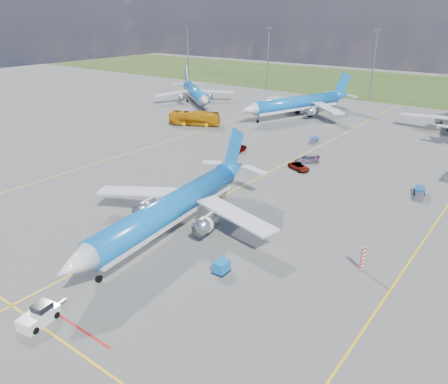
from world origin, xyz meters
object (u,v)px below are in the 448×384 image
Objects in this scene: service_car_b at (299,167)px; warning_post at (363,258)px; bg_jet_nw at (196,103)px; pushback_tug at (40,316)px; baggage_tug_w at (419,193)px; bg_jet_nnw at (296,116)px; main_airliner at (172,233)px; uld_container at (221,267)px; baggage_tug_c at (314,140)px; service_car_c at (307,159)px; apron_bus at (194,118)px; service_car_a at (240,149)px.

warning_post is at bearing -115.18° from service_car_b.
warning_post is at bearing -90.16° from bg_jet_nw.
pushback_tug is 1.04× the size of baggage_tug_w.
bg_jet_nnw is (35.62, 2.52, 0.00)m from bg_jet_nw.
main_airliner reaches higher than uld_container.
uld_container is at bearing -121.23° from baggage_tug_w.
pushback_tug is at bearing -90.02° from main_airliner.
baggage_tug_c is at bearing 43.11° from service_car_b.
bg_jet_nw is 87.84m from baggage_tug_w.
warning_post reaches higher than uld_container.
pushback_tug is at bearing -40.77° from service_car_c.
uld_container is 39.06m from baggage_tug_w.
apron_bus is (-60.90, 41.50, 0.34)m from warning_post.
main_airliner is 9.85× the size of service_car_a.
bg_jet_nnw is 46.19m from service_car_b.
bg_jet_nw reaches higher than baggage_tug_c.
bg_jet_nw is 6.98× the size of pushback_tug.
apron_bus is at bearing 144.16° from service_car_a.
apron_bus is 2.76× the size of service_car_c.
main_airliner is at bearing -76.70° from service_car_a.
uld_container is 46.83m from service_car_a.
service_car_a is 18.77m from baggage_tug_c.
apron_bus reaches higher than warning_post.
baggage_tug_c is at bearing -34.12° from bg_jet_nnw.
apron_bus is 2.94× the size of baggage_tug_c.
service_car_b is (-0.82, 54.07, -0.08)m from pushback_tug.
bg_jet_nnw is at bearing 53.64° from service_car_b.
main_airliner is 33.16m from service_car_b.
pushback_tug is 1.13× the size of service_car_c.
service_car_c is 0.92× the size of baggage_tug_w.
uld_container is at bearing -99.27° from bg_jet_nw.
warning_post is 80.30m from bg_jet_nnw.
main_airliner is (-23.82, -6.70, -1.50)m from warning_post.
service_car_a is at bearing 104.44° from main_airliner.
baggage_tug_w is (12.12, 37.14, -0.17)m from uld_container.
baggage_tug_w is at bearing -130.14° from apron_bus.
bg_jet_nw is 0.90× the size of bg_jet_nnw.
service_car_b is 20.16m from baggage_tug_c.
bg_jet_nw is 2.86× the size of apron_bus.
main_airliner is 8.36× the size of service_car_c.
uld_container is at bearing -48.51° from bg_jet_nnw.
pushback_tug is 79.68m from apron_bus.
warning_post reaches higher than service_car_c.
bg_jet_nw is at bearing 121.52° from main_airliner.
service_car_a is (-16.49, 56.94, -0.03)m from pushback_tug.
uld_container is 0.43× the size of service_car_a.
main_airliner reaches higher than service_car_b.
main_airliner is 38.61m from service_car_a.
apron_bus is (-16.51, -25.40, 1.84)m from bg_jet_nnw.
bg_jet_nw reaches higher than baggage_tug_w.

